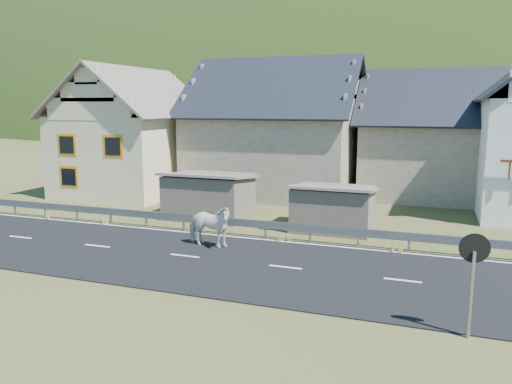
% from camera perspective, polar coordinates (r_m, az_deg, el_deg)
% --- Properties ---
extents(ground, '(160.00, 160.00, 0.00)m').
position_cam_1_polar(ground, '(19.36, -8.14, -7.35)').
color(ground, '#38441C').
rests_on(ground, ground).
extents(road, '(60.00, 7.00, 0.04)m').
position_cam_1_polar(road, '(19.36, -8.14, -7.29)').
color(road, black).
rests_on(road, ground).
extents(lane_markings, '(60.00, 6.60, 0.01)m').
position_cam_1_polar(lane_markings, '(19.35, -8.14, -7.22)').
color(lane_markings, silver).
rests_on(lane_markings, road).
extents(guardrail, '(28.10, 0.09, 0.75)m').
position_cam_1_polar(guardrail, '(22.41, -3.78, -3.38)').
color(guardrail, '#93969B').
rests_on(guardrail, ground).
extents(shed_left, '(4.30, 3.30, 2.40)m').
position_cam_1_polar(shed_left, '(25.62, -5.39, -0.49)').
color(shed_left, '#685C4F').
rests_on(shed_left, ground).
extents(shed_right, '(3.80, 2.90, 2.20)m').
position_cam_1_polar(shed_right, '(23.19, 8.79, -1.92)').
color(shed_right, '#685C4F').
rests_on(shed_right, ground).
extents(house_cream, '(7.80, 9.80, 8.30)m').
position_cam_1_polar(house_cream, '(33.97, -13.88, 7.36)').
color(house_cream, beige).
rests_on(house_cream, ground).
extents(house_stone_a, '(10.80, 9.80, 8.90)m').
position_cam_1_polar(house_stone_a, '(32.80, 2.48, 8.04)').
color(house_stone_a, tan).
rests_on(house_stone_a, ground).
extents(house_stone_b, '(9.80, 8.80, 8.10)m').
position_cam_1_polar(house_stone_b, '(33.34, 20.32, 6.78)').
color(house_stone_b, tan).
rests_on(house_stone_b, ground).
extents(mountain, '(440.00, 280.00, 260.00)m').
position_cam_1_polar(mountain, '(198.02, 18.49, 1.98)').
color(mountain, '#213B0F').
rests_on(mountain, ground).
extents(conifer_patch, '(76.00, 50.00, 28.00)m').
position_cam_1_polar(conifer_patch, '(141.47, -7.15, 10.00)').
color(conifer_patch, black).
rests_on(conifer_patch, ground).
extents(horse, '(1.10, 2.15, 1.76)m').
position_cam_1_polar(horse, '(20.22, -5.40, -3.83)').
color(horse, silver).
rests_on(horse, road).
extents(traffic_mirror, '(0.74, 0.25, 2.66)m').
position_cam_1_polar(traffic_mirror, '(13.36, 23.61, -7.32)').
color(traffic_mirror, '#93969B').
rests_on(traffic_mirror, ground).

